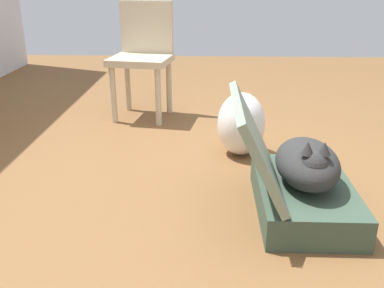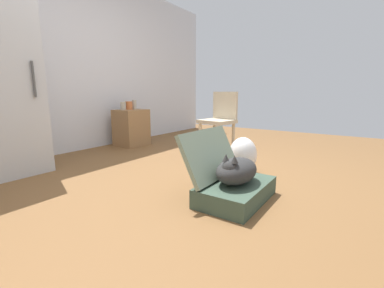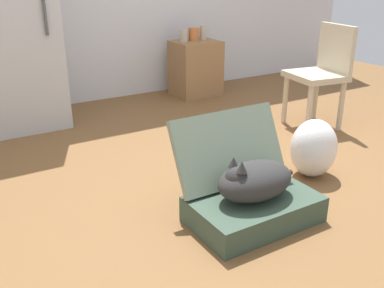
% 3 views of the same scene
% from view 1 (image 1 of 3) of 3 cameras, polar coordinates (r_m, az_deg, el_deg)
% --- Properties ---
extents(ground_plane, '(7.68, 7.68, 0.00)m').
position_cam_1_polar(ground_plane, '(2.34, 0.57, -4.82)').
color(ground_plane, brown).
rests_on(ground_plane, ground).
extents(suitcase_base, '(0.68, 0.43, 0.15)m').
position_cam_1_polar(suitcase_base, '(2.09, 14.53, -6.78)').
color(suitcase_base, '#384C3D').
rests_on(suitcase_base, ground).
extents(suitcase_lid, '(0.68, 0.22, 0.40)m').
position_cam_1_polar(suitcase_lid, '(1.94, 8.45, 0.29)').
color(suitcase_lid, gray).
rests_on(suitcase_lid, suitcase_base).
extents(cat, '(0.52, 0.28, 0.25)m').
position_cam_1_polar(cat, '(2.01, 15.03, -2.48)').
color(cat, '#2D2D2D').
rests_on(cat, suitcase_base).
extents(plastic_bag_white, '(0.31, 0.29, 0.39)m').
position_cam_1_polar(plastic_bag_white, '(2.63, 6.52, 2.64)').
color(plastic_bag_white, white).
rests_on(plastic_bag_white, ground).
extents(chair, '(0.47, 0.49, 0.86)m').
position_cam_1_polar(chair, '(3.35, -6.49, 11.74)').
color(chair, beige).
rests_on(chair, ground).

